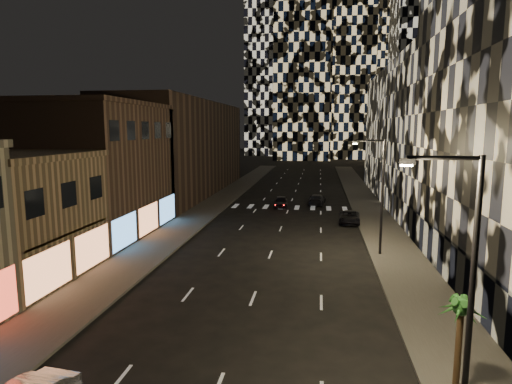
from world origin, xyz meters
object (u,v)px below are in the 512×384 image
(streetlight_near, at_px, (465,275))
(car_dark_oncoming, at_px, (317,200))
(streetlight_far, at_px, (379,189))
(car_dark_rightlane, at_px, (349,217))
(car_dark_midlane, at_px, (281,202))
(palm_tree, at_px, (461,313))

(streetlight_near, relative_size, car_dark_oncoming, 1.89)
(streetlight_far, bearing_deg, streetlight_near, -90.00)
(car_dark_rightlane, bearing_deg, streetlight_far, -80.01)
(car_dark_rightlane, bearing_deg, car_dark_oncoming, 111.34)
(car_dark_midlane, relative_size, car_dark_rightlane, 0.91)
(streetlight_near, distance_m, car_dark_oncoming, 42.98)
(car_dark_midlane, relative_size, car_dark_oncoming, 0.87)
(streetlight_far, xyz_separation_m, car_dark_oncoming, (-4.85, 22.45, -4.66))
(streetlight_far, xyz_separation_m, car_dark_midlane, (-9.39, 19.95, -4.65))
(streetlight_near, xyz_separation_m, car_dark_rightlane, (-1.35, 31.66, -4.72))
(streetlight_far, height_order, car_dark_rightlane, streetlight_far)
(car_dark_midlane, height_order, car_dark_rightlane, car_dark_midlane)
(streetlight_far, xyz_separation_m, car_dark_rightlane, (-1.35, 11.66, -4.72))
(car_dark_rightlane, height_order, palm_tree, palm_tree)
(car_dark_rightlane, bearing_deg, car_dark_midlane, 137.46)
(streetlight_near, height_order, palm_tree, streetlight_near)
(streetlight_near, xyz_separation_m, car_dark_midlane, (-9.39, 39.95, -4.65))
(streetlight_far, distance_m, car_dark_rightlane, 12.65)
(streetlight_near, xyz_separation_m, palm_tree, (0.65, 2.06, -2.15))
(car_dark_midlane, distance_m, palm_tree, 39.27)
(streetlight_far, distance_m, palm_tree, 18.08)
(car_dark_rightlane, xyz_separation_m, palm_tree, (2.00, -29.60, 2.57))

